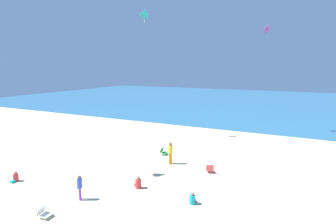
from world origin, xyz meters
TOP-DOWN VIEW (x-y plane):
  - ground_plane at (0.00, 10.00)m, footprint 120.00×120.00m
  - ocean_water at (0.00, 55.15)m, footprint 120.00×60.00m
  - beach_chair_near_camera at (1.26, 11.20)m, footprint 0.71×0.72m
  - beach_chair_far_right at (-3.69, 13.42)m, footprint 0.58×0.60m
  - beach_chair_far_left at (-4.18, 1.62)m, footprint 0.70×0.64m
  - person_0 at (1.91, 6.34)m, footprint 0.37×0.58m
  - person_2 at (-9.64, 3.89)m, footprint 0.36×0.58m
  - person_3 at (-3.95, 3.89)m, footprint 0.40×0.40m
  - person_5 at (-1.89, 6.72)m, footprint 0.68×0.62m
  - person_6 at (-2.08, 11.60)m, footprint 0.38×0.38m
  - kite_magenta at (2.39, 26.26)m, footprint 0.35×0.92m
  - kite_teal at (-8.27, 18.06)m, footprint 0.75×0.66m

SIDE VIEW (x-z plane):
  - ground_plane at x=0.00m, z-range 0.00..0.00m
  - ocean_water at x=0.00m, z-range 0.00..0.05m
  - beach_chair_far_left at x=-4.18m, z-range -0.04..0.51m
  - person_0 at x=1.91m, z-range -0.09..0.60m
  - person_2 at x=-9.64m, z-range -0.09..0.61m
  - beach_chair_far_right at x=-3.69m, z-range -0.02..0.58m
  - person_5 at x=-1.89m, z-range -0.10..0.67m
  - beach_chair_near_camera at x=1.26m, z-range -0.01..0.59m
  - person_3 at x=-3.95m, z-range 0.11..1.55m
  - person_6 at x=-2.08m, z-range 0.13..1.84m
  - kite_magenta at x=2.39m, z-range 10.80..12.21m
  - kite_teal at x=-8.27m, z-range 12.01..13.23m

